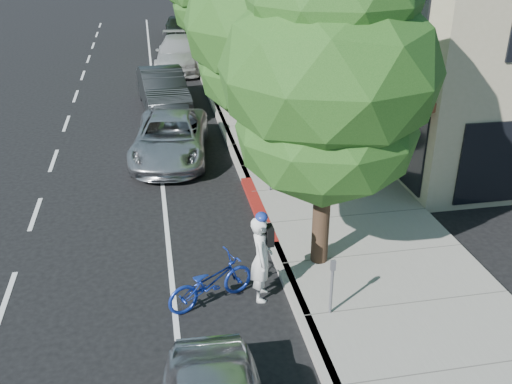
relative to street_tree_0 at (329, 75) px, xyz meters
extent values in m
plane|color=black|center=(-0.90, 2.00, -4.60)|extent=(120.00, 120.00, 0.00)
cube|color=gray|center=(1.40, 10.00, -4.52)|extent=(4.60, 56.00, 0.15)
cube|color=#9E998E|center=(-0.90, 10.00, -4.52)|extent=(0.30, 56.00, 0.15)
cube|color=maroon|center=(-0.90, 3.00, -4.52)|extent=(0.32, 4.00, 0.15)
cylinder|color=black|center=(0.00, 0.00, -3.27)|extent=(0.40, 0.40, 2.66)
ellipsoid|color=#194514|center=(0.00, 0.00, -1.18)|extent=(3.96, 3.96, 3.17)
ellipsoid|color=#194514|center=(0.00, 0.00, 0.11)|extent=(4.66, 4.66, 3.73)
ellipsoid|color=#194514|center=(0.00, 0.00, 1.48)|extent=(3.50, 3.50, 2.80)
cylinder|color=black|center=(0.00, 6.00, -3.27)|extent=(0.40, 0.40, 2.65)
ellipsoid|color=#194514|center=(0.00, 6.00, -1.19)|extent=(4.44, 4.44, 3.55)
ellipsoid|color=#194514|center=(0.00, 6.00, 0.09)|extent=(5.22, 5.22, 4.18)
cylinder|color=black|center=(0.00, 12.00, -3.20)|extent=(0.40, 0.40, 2.79)
ellipsoid|color=#194514|center=(0.00, 12.00, -1.01)|extent=(3.30, 3.30, 2.64)
cylinder|color=black|center=(0.00, 18.00, -3.20)|extent=(0.40, 0.40, 2.80)
ellipsoid|color=#194514|center=(0.00, 18.00, -1.00)|extent=(4.64, 4.64, 3.71)
cylinder|color=black|center=(0.00, 24.00, -3.23)|extent=(0.40, 0.40, 2.74)
cylinder|color=black|center=(0.00, 30.00, -3.19)|extent=(0.40, 0.40, 2.81)
imported|color=white|center=(-1.60, -1.00, -3.61)|extent=(0.61, 0.80, 1.97)
imported|color=#162E9D|center=(-2.70, -1.00, -4.07)|extent=(2.14, 1.45, 1.06)
imported|color=silver|center=(-3.10, 7.50, -3.87)|extent=(3.11, 5.53, 1.46)
imported|color=#212426|center=(-3.10, 13.30, -3.75)|extent=(2.27, 5.29, 1.70)
imported|color=#BEBEBE|center=(-1.96, 20.52, -3.75)|extent=(2.99, 6.06, 1.69)
imported|color=black|center=(-1.40, 29.79, -3.87)|extent=(1.85, 4.34, 1.46)
imported|color=black|center=(1.78, 10.43, -3.50)|extent=(1.16, 1.09, 1.90)
camera|label=1|loc=(-3.63, -11.09, 2.90)|focal=40.00mm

